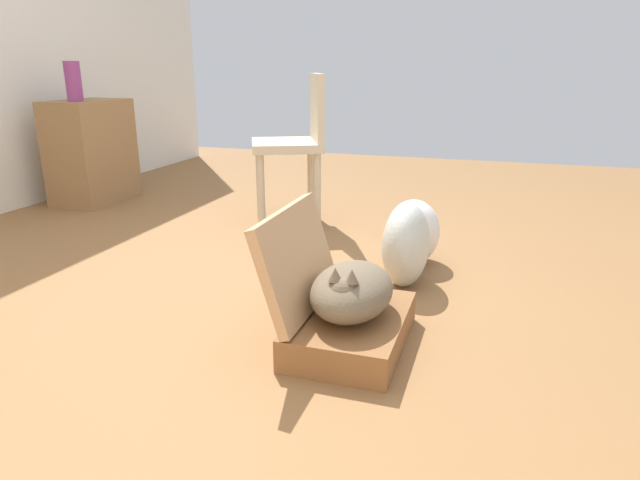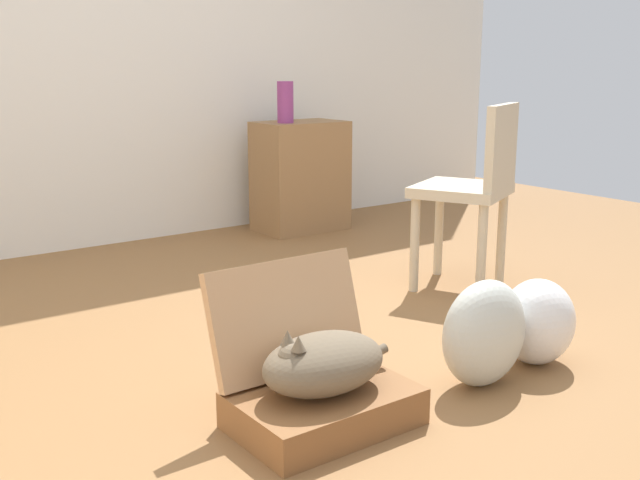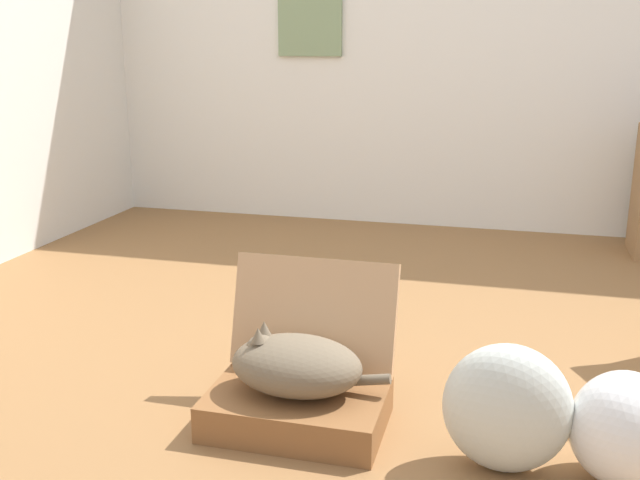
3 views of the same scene
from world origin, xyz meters
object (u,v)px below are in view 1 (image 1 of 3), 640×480
suitcase_base (351,329)px  cat (351,291)px  side_table (92,152)px  chair (297,141)px  plastic_bag_clear (413,232)px  plastic_bag_white (406,245)px  vase_tall (73,81)px

suitcase_base → cat: bearing=174.9°
suitcase_base → side_table: bearing=56.5°
cat → chair: (1.43, 0.73, 0.30)m
cat → plastic_bag_clear: size_ratio=1.52×
cat → chair: size_ratio=0.54×
chair → cat: bearing=1.7°
suitcase_base → plastic_bag_clear: bearing=-3.9°
cat → plastic_bag_clear: cat is taller
plastic_bag_white → side_table: (0.91, 2.39, 0.17)m
plastic_bag_clear → side_table: 2.46m
plastic_bag_clear → plastic_bag_white: bearing=-176.9°
cat → chair: 1.64m
cat → plastic_bag_white: (0.62, -0.08, -0.02)m
side_table → chair: 1.59m
plastic_bag_white → chair: bearing=44.8°
cat → vase_tall: vase_tall is taller
suitcase_base → plastic_bag_white: (0.62, -0.08, 0.13)m
plastic_bag_clear → chair: chair is taller
cat → vase_tall: (1.39, 2.26, 0.63)m
vase_tall → plastic_bag_white: bearing=-108.2°
suitcase_base → plastic_bag_white: size_ratio=1.45×
suitcase_base → chair: bearing=27.0°
plastic_bag_white → plastic_bag_clear: 0.30m
cat → chair: bearing=26.9°
suitcase_base → vase_tall: bearing=58.5°
suitcase_base → vase_tall: 2.77m
cat → chair: chair is taller
side_table → vase_tall: vase_tall is taller
suitcase_base → plastic_bag_clear: (0.92, -0.06, 0.10)m
cat → plastic_bag_clear: bearing=-3.9°
side_table → suitcase_base: bearing=-123.5°
plastic_bag_white → vase_tall: (0.77, 2.34, 0.65)m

